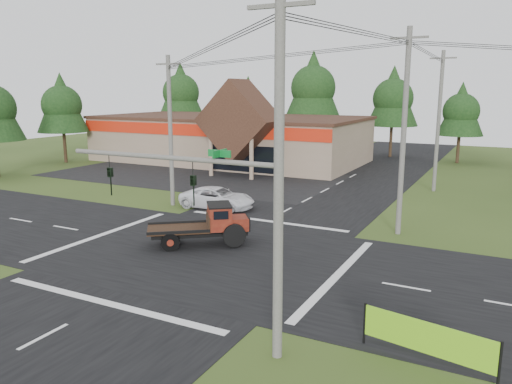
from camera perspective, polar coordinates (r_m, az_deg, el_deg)
The scene contains 19 objects.
ground at distance 25.78m, azimuth -5.76°, elevation -6.91°, with size 120.00×120.00×0.00m, color #334819.
road_ns at distance 25.78m, azimuth -5.76°, elevation -6.89°, with size 12.00×120.00×0.02m, color black.
road_ew at distance 25.78m, azimuth -5.76°, elevation -6.88°, with size 120.00×12.00×0.02m, color black.
parking_apron at distance 48.73m, azimuth -7.43°, elevation 1.87°, with size 28.00×14.00×0.02m, color black.
cvs_building at distance 58.13m, azimuth -2.95°, elevation 6.26°, with size 30.40×18.20×9.19m.
traffic_signal_mast at distance 15.47m, azimuth -3.10°, elevation -2.37°, with size 8.12×0.24×7.00m.
utility_pole_nr at distance 14.46m, azimuth 2.62°, elevation 1.56°, with size 2.00×0.30×11.00m.
utility_pole_nw at distance 35.72m, azimuth -9.76°, elevation 6.98°, with size 2.00×0.30×10.50m.
utility_pole_ne at distance 29.04m, azimuth 16.53°, elevation 6.64°, with size 2.00×0.30×11.50m.
utility_pole_n at distance 42.86m, azimuth 20.14°, elevation 7.66°, with size 2.00×0.30×11.20m.
tree_row_a at distance 74.43m, azimuth -8.59°, elevation 11.37°, with size 6.72×6.72×12.12m.
tree_row_b at distance 70.84m, azimuth -0.90°, elevation 10.41°, with size 5.60×5.60×10.10m.
tree_row_c at distance 65.76m, azimuth 6.55°, elevation 12.00°, with size 7.28×7.28×13.13m.
tree_row_d at distance 63.88m, azimuth 15.41°, elevation 10.48°, with size 6.16×6.16×11.11m.
tree_row_e at distance 60.72m, azimuth 22.41°, elevation 8.72°, with size 5.04×5.04×9.09m.
tree_side_w at distance 60.84m, azimuth -21.34°, elevation 9.44°, with size 5.60×5.60×10.10m.
antique_flatbed_truck at distance 26.77m, azimuth -6.48°, elevation -3.72°, with size 2.05×5.36×2.24m, color #56120C, non-canonical shape.
roadside_banner at distance 16.45m, azimuth 18.92°, elevation -15.97°, with size 4.16×0.12×1.42m, color #73BD19, non-canonical shape.
white_pickup at distance 35.02m, azimuth -4.44°, elevation -0.68°, with size 2.44×5.29×1.47m, color white.
Camera 1 is at (13.43, -20.44, 8.15)m, focal length 35.00 mm.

